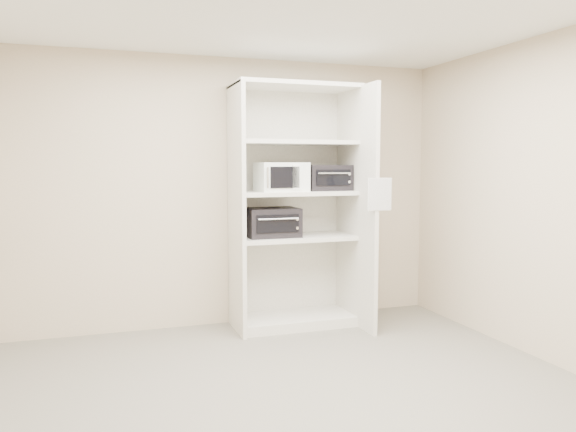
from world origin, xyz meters
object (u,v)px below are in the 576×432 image
object	(u,v)px
shelving_unit	(299,215)
toaster_oven_upper	(326,178)
toaster_oven_lower	(272,222)
microwave	(281,177)

from	to	relation	value
shelving_unit	toaster_oven_upper	xyz separation A→B (m)	(0.29, -0.00, 0.37)
shelving_unit	toaster_oven_lower	xyz separation A→B (m)	(-0.29, -0.01, -0.07)
toaster_oven_upper	toaster_oven_lower	distance (m)	0.73
shelving_unit	toaster_oven_upper	world-z (taller)	shelving_unit
shelving_unit	microwave	distance (m)	0.43
shelving_unit	toaster_oven_upper	distance (m)	0.47
toaster_oven_lower	microwave	bearing A→B (deg)	-25.27
microwave	toaster_oven_lower	bearing A→B (deg)	152.43
microwave	toaster_oven_upper	size ratio (longest dim) A/B	1.05
microwave	toaster_oven_lower	xyz separation A→B (m)	(-0.09, 0.04, -0.45)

